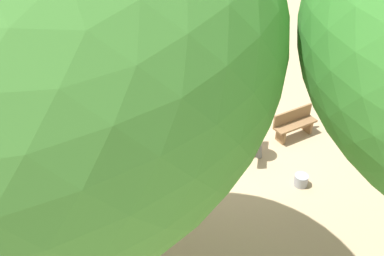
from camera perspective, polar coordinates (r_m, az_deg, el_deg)
ground_plane at (r=12.35m, az=5.29°, el=-3.10°), size 60.00×60.00×0.00m
elephant at (r=11.77m, az=5.11°, el=-0.28°), size 1.24×1.86×1.28m
person_handler at (r=13.86m, az=8.03°, el=6.14°), size 0.32×0.48×1.62m
shade_tree_main at (r=5.20m, az=-22.50°, el=11.55°), size 6.48×5.94×8.14m
wooden_bench at (r=12.98m, az=13.56°, el=0.68°), size 1.10×1.39×0.88m
picnic_table_near at (r=10.66m, az=-17.18°, el=-8.23°), size 2.05×2.06×0.78m
feed_bucket at (r=11.48m, az=14.44°, el=-6.82°), size 0.36×0.36×0.32m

